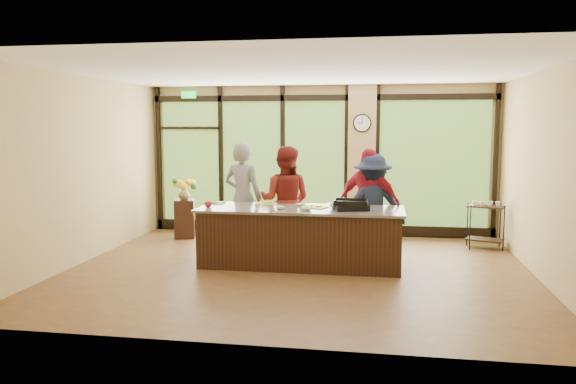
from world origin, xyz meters
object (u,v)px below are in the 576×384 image
(flower_stand, at_px, (185,219))
(island_base, at_px, (300,238))
(bar_cart, at_px, (485,220))
(cook_right, at_px, (372,206))
(roasting_pan, at_px, (351,207))
(cook_left, at_px, (243,197))

(flower_stand, bearing_deg, island_base, -50.99)
(island_base, bearing_deg, bar_cart, 29.90)
(flower_stand, bearing_deg, cook_right, -31.75)
(island_base, distance_m, roasting_pan, 0.94)
(roasting_pan, relative_size, bar_cart, 0.59)
(roasting_pan, bearing_deg, flower_stand, 131.84)
(cook_left, relative_size, cook_right, 1.11)
(cook_right, bearing_deg, cook_left, -11.02)
(island_base, xyz_separation_m, cook_right, (1.10, 0.76, 0.43))
(cook_right, xyz_separation_m, roasting_pan, (-0.32, -0.84, 0.10))
(cook_right, distance_m, roasting_pan, 0.90)
(flower_stand, xyz_separation_m, bar_cart, (5.67, -0.04, 0.14))
(island_base, relative_size, cook_left, 1.61)
(roasting_pan, distance_m, flower_stand, 3.89)
(island_base, height_order, bar_cart, island_base)
(cook_left, relative_size, flower_stand, 2.54)
(island_base, bearing_deg, cook_left, 144.38)
(cook_right, height_order, bar_cart, cook_right)
(flower_stand, relative_size, bar_cart, 0.88)
(island_base, distance_m, cook_right, 1.40)
(island_base, xyz_separation_m, roasting_pan, (0.78, -0.08, 0.52))
(island_base, height_order, roasting_pan, roasting_pan)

